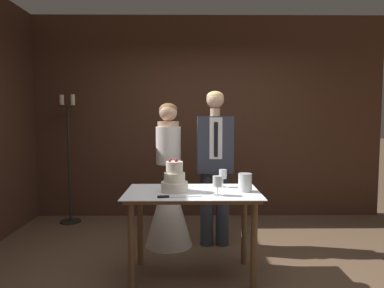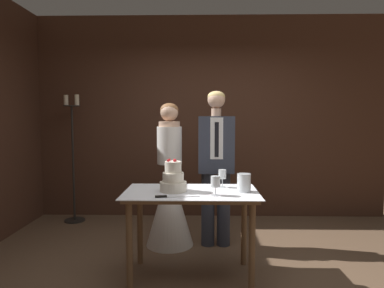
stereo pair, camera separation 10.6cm
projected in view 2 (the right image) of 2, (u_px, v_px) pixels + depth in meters
name	position (u px, v px, depth m)	size (l,w,h in m)	color
ground_plane	(213.00, 280.00, 3.09)	(40.00, 40.00, 0.00)	brown
wall_back	(208.00, 117.00, 5.04)	(5.19, 0.12, 2.92)	#472B1E
cake_table	(191.00, 204.00, 3.12)	(1.22, 0.70, 0.79)	brown
tiered_cake	(173.00, 179.00, 3.10)	(0.24, 0.24, 0.30)	silver
cake_knife	(169.00, 196.00, 2.87)	(0.38, 0.08, 0.02)	silver
wine_glass_near	(215.00, 183.00, 2.94)	(0.08, 0.08, 0.17)	silver
wine_glass_middle	(222.00, 175.00, 3.28)	(0.07, 0.07, 0.17)	silver
hurricane_candle	(244.00, 183.00, 3.09)	(0.12, 0.12, 0.16)	silver
bride	(170.00, 194.00, 3.90)	(0.54, 0.54, 1.63)	white
groom	(216.00, 161.00, 3.86)	(0.40, 0.25, 1.76)	#333847
candle_stand	(73.00, 162.00, 4.77)	(0.28, 0.28, 1.78)	black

